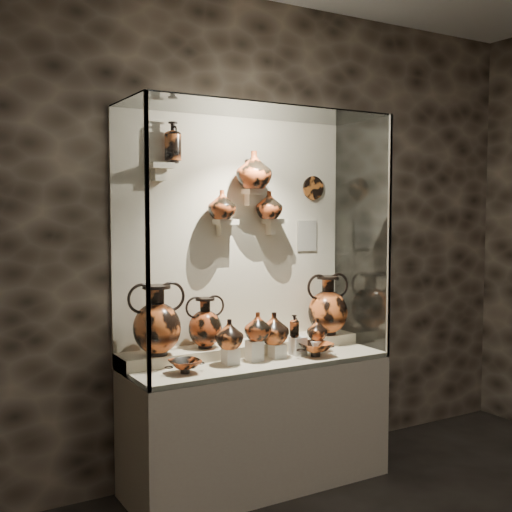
{
  "coord_description": "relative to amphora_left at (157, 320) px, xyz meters",
  "views": [
    {
      "loc": [
        -2.05,
        -1.31,
        1.77
      ],
      "look_at": [
        0.02,
        2.23,
        1.48
      ],
      "focal_mm": 45.0,
      "sensor_mm": 36.0,
      "label": 1
    }
  ],
  "objects": [
    {
      "name": "wall_back",
      "position": [
        0.63,
        0.2,
        0.49
      ],
      "size": [
        5.0,
        0.02,
        3.2
      ],
      "primitive_type": "cube",
      "color": "black",
      "rests_on": "ground"
    },
    {
      "name": "plinth",
      "position": [
        0.63,
        -0.12,
        -0.71
      ],
      "size": [
        1.7,
        0.6,
        0.8
      ],
      "primitive_type": "cube",
      "color": "beige",
      "rests_on": "floor"
    },
    {
      "name": "front_tier",
      "position": [
        0.63,
        -0.12,
        -0.3
      ],
      "size": [
        1.68,
        0.58,
        0.03
      ],
      "primitive_type": "cube",
      "color": "beige",
      "rests_on": "plinth"
    },
    {
      "name": "rear_tier",
      "position": [
        0.63,
        0.06,
        -0.26
      ],
      "size": [
        1.7,
        0.25,
        0.1
      ],
      "primitive_type": "cube",
      "color": "beige",
      "rests_on": "plinth"
    },
    {
      "name": "back_panel",
      "position": [
        0.63,
        0.2,
        0.49
      ],
      "size": [
        1.7,
        0.03,
        1.6
      ],
      "primitive_type": "cube",
      "color": "beige",
      "rests_on": "plinth"
    },
    {
      "name": "glass_front",
      "position": [
        0.63,
        -0.41,
        0.49
      ],
      "size": [
        1.7,
        0.01,
        1.6
      ],
      "primitive_type": "cube",
      "color": "white",
      "rests_on": "plinth"
    },
    {
      "name": "glass_left",
      "position": [
        -0.22,
        -0.12,
        0.49
      ],
      "size": [
        0.01,
        0.6,
        1.6
      ],
      "primitive_type": "cube",
      "color": "white",
      "rests_on": "plinth"
    },
    {
      "name": "glass_right",
      "position": [
        1.48,
        -0.12,
        0.49
      ],
      "size": [
        0.01,
        0.6,
        1.6
      ],
      "primitive_type": "cube",
      "color": "white",
      "rests_on": "plinth"
    },
    {
      "name": "glass_top",
      "position": [
        0.63,
        -0.12,
        1.28
      ],
      "size": [
        1.7,
        0.6,
        0.01
      ],
      "primitive_type": "cube",
      "color": "white",
      "rests_on": "back_panel"
    },
    {
      "name": "frame_post_left",
      "position": [
        -0.21,
        -0.41,
        0.49
      ],
      "size": [
        0.02,
        0.02,
        1.6
      ],
      "primitive_type": "cube",
      "color": "gray",
      "rests_on": "plinth"
    },
    {
      "name": "frame_post_right",
      "position": [
        1.47,
        -0.41,
        0.49
      ],
      "size": [
        0.02,
        0.02,
        1.6
      ],
      "primitive_type": "cube",
      "color": "gray",
      "rests_on": "plinth"
    },
    {
      "name": "pedestal_a",
      "position": [
        0.41,
        -0.17,
        -0.23
      ],
      "size": [
        0.09,
        0.09,
        0.1
      ],
      "primitive_type": "cube",
      "color": "silver",
      "rests_on": "front_tier"
    },
    {
      "name": "pedestal_b",
      "position": [
        0.58,
        -0.17,
        -0.22
      ],
      "size": [
        0.09,
        0.09,
        0.13
      ],
      "primitive_type": "cube",
      "color": "silver",
      "rests_on": "front_tier"
    },
    {
      "name": "pedestal_c",
      "position": [
        0.75,
        -0.17,
        -0.24
      ],
      "size": [
        0.09,
        0.09,
        0.09
      ],
      "primitive_type": "cube",
      "color": "silver",
      "rests_on": "front_tier"
    },
    {
      "name": "pedestal_d",
      "position": [
        0.91,
        -0.17,
        -0.22
      ],
      "size": [
        0.09,
        0.09,
        0.12
      ],
      "primitive_type": "cube",
      "color": "silver",
      "rests_on": "front_tier"
    },
    {
      "name": "pedestal_e",
      "position": [
        1.05,
        -0.17,
        -0.24
      ],
      "size": [
        0.09,
        0.09,
        0.08
      ],
      "primitive_type": "cube",
      "color": "silver",
      "rests_on": "front_tier"
    },
    {
      "name": "bracket_ul",
      "position": [
        0.08,
        0.12,
        0.94
      ],
      "size": [
        0.14,
        0.12,
        0.04
      ],
      "primitive_type": "cube",
      "color": "beige",
      "rests_on": "back_panel"
    },
    {
      "name": "bracket_ca",
      "position": [
        0.53,
        0.12,
        0.59
      ],
      "size": [
        0.14,
        0.12,
        0.04
      ],
      "primitive_type": "cube",
      "color": "beige",
      "rests_on": "back_panel"
    },
    {
      "name": "bracket_cb",
      "position": [
        0.73,
        0.12,
        0.79
      ],
      "size": [
        0.1,
        0.12,
        0.04
      ],
      "primitive_type": "cube",
      "color": "beige",
      "rests_on": "back_panel"
    },
    {
      "name": "bracket_cc",
      "position": [
        0.91,
        0.12,
        0.59
      ],
      "size": [
        0.14,
        0.12,
        0.04
      ],
      "primitive_type": "cube",
      "color": "beige",
      "rests_on": "back_panel"
    },
    {
      "name": "amphora_left",
      "position": [
        0.0,
        0.0,
        0.0
      ],
      "size": [
        0.35,
        0.35,
        0.43
      ],
      "primitive_type": null,
      "rotation": [
        0.0,
        0.0,
        -0.01
      ],
      "color": "#CF5E27",
      "rests_on": "rear_tier"
    },
    {
      "name": "amphora_mid",
      "position": [
        0.34,
        0.04,
        -0.05
      ],
      "size": [
        0.34,
        0.34,
        0.32
      ],
      "primitive_type": null,
      "rotation": [
        0.0,
        0.0,
        0.4
      ],
      "color": "#A7431D",
      "rests_on": "rear_tier"
    },
    {
      "name": "amphora_right",
      "position": [
        1.28,
        0.0,
        -0.01
      ],
      "size": [
        0.34,
        0.34,
        0.42
      ],
      "primitive_type": null,
      "rotation": [
        0.0,
        0.0,
        0.01
      ],
      "color": "#CF5E27",
      "rests_on": "rear_tier"
    },
    {
      "name": "jug_a",
      "position": [
        0.4,
        -0.18,
        -0.09
      ],
      "size": [
        0.18,
        0.18,
        0.18
      ],
      "primitive_type": "imported",
      "rotation": [
        0.0,
        0.0,
        0.06
      ],
      "color": "#CF5E27",
      "rests_on": "pedestal_a"
    },
    {
      "name": "jug_b",
      "position": [
        0.6,
        -0.18,
        -0.07
      ],
      "size": [
        0.19,
        0.19,
        0.18
      ],
      "primitive_type": "imported",
      "rotation": [
        0.0,
        0.0,
        -0.15
      ],
      "color": "#A7431D",
      "rests_on": "pedestal_b"
    },
    {
      "name": "jug_c",
      "position": [
        0.73,
        -0.15,
        -0.09
      ],
      "size": [
        0.22,
        0.22,
        0.2
      ],
      "primitive_type": "imported",
      "rotation": [
        0.0,
        0.0,
        0.14
      ],
      "color": "#CF5E27",
      "rests_on": "pedestal_c"
    },
    {
      "name": "jug_e",
      "position": [
        1.07,
        -0.15,
        -0.13
      ],
      "size": [
        0.14,
        0.14,
        0.14
      ],
      "primitive_type": "imported",
      "rotation": [
        0.0,
        0.0,
        0.01
      ],
      "color": "#CF5E27",
      "rests_on": "pedestal_e"
    },
    {
      "name": "lekythos_small",
      "position": [
        0.88,
        -0.18,
        -0.08
      ],
      "size": [
        0.09,
        0.09,
        0.17
      ],
      "primitive_type": null,
      "rotation": [
        0.0,
        0.0,
        -0.23
      ],
      "color": "#A7431D",
      "rests_on": "pedestal_d"
    },
    {
      "name": "kylix_left",
      "position": [
        0.08,
        -0.23,
        -0.24
      ],
      "size": [
        0.26,
        0.23,
        0.1
      ],
      "primitive_type": null,
      "rotation": [
        0.0,
        0.0,
        0.14
      ],
      "color": "#A7431D",
      "rests_on": "front_tier"
    },
    {
      "name": "kylix_right",
      "position": [
        0.98,
        -0.26,
        -0.23
      ],
      "size": [
        0.31,
        0.27,
        0.11
      ],
      "primitive_type": null,
      "rotation": [
        0.0,
        0.0,
        0.17
      ],
      "color": "#CF5E27",
      "rests_on": "front_tier"
    },
    {
      "name": "lekythos_tall",
      "position": [
        0.16,
        0.11,
        1.1
      ],
      "size": [
        0.15,
        0.15,
        0.29
      ],
      "primitive_type": null,
      "rotation": [
        0.0,
        0.0,
        0.39
      ],
      "color": "#CF5E27",
      "rests_on": "bracket_ul"
    },
    {
      "name": "ovoid_vase_a",
      "position": [
        0.48,
        0.08,
        0.7
      ],
      "size": [
        0.18,
        0.18,
        0.19
      ],
      "primitive_type": "imported",
      "rotation": [
        0.0,
        0.0,
        -0.01
      ],
      "color": "#A7431D",
      "rests_on": "bracket_ca"
    },
    {
      "name": "ovoid_vase_b",
      "position": [
        0.71,
        0.05,
        0.93
      ],
      "size": [
        0.26,
        0.26,
        0.25
      ],
      "primitive_type": "imported",
      "rotation": [
        0.0,
        0.0,
        -0.1
      ],
      "color": "#A7431D",
      "rests_on": "bracket_cb"
    },
    {
      "name": "ovoid_vase_c",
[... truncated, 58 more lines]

